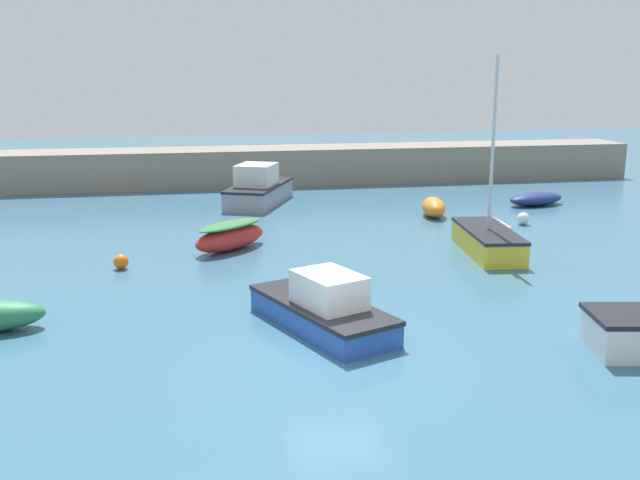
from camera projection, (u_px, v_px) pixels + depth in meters
The scene contains 10 objects.
ground_plane at pixel (336, 356), 17.15m from camera, with size 120.00×120.00×0.20m, color #38667F.
harbor_breakwater at pixel (245, 166), 42.20m from camera, with size 47.53×3.51×2.13m, color gray.
sailboat_tall_mast at pixel (488, 240), 26.25m from camera, with size 2.09×4.78×7.14m.
rowboat_blue_near at pixel (536, 199), 35.71m from camera, with size 3.33×2.06×0.65m.
cabin_cruiser_white at pixel (324, 308), 18.60m from camera, with size 3.47×5.07×1.55m.
dinghy_near_pier at pixel (434, 207), 32.96m from camera, with size 1.47×2.48×0.87m.
motorboat_with_cabin at pixel (259, 189), 35.93m from camera, with size 4.09×5.85×2.07m.
rowboat_with_red_cover at pixel (230, 236), 26.80m from camera, with size 3.29×3.11×1.07m.
mooring_buoy_white at pixel (523, 219), 31.23m from camera, with size 0.54×0.54×0.54m, color white.
mooring_buoy_orange at pixel (121, 262), 24.24m from camera, with size 0.51×0.51×0.51m, color orange.
Camera 1 is at (-3.32, -15.69, 6.60)m, focal length 40.00 mm.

